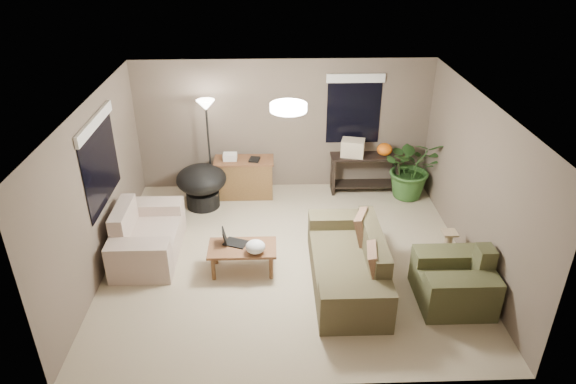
{
  "coord_description": "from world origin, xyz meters",
  "views": [
    {
      "loc": [
        -0.23,
        -6.6,
        4.65
      ],
      "look_at": [
        0.0,
        0.2,
        1.05
      ],
      "focal_mm": 32.0,
      "sensor_mm": 36.0,
      "label": 1
    }
  ],
  "objects_px": {
    "main_sofa": "(349,265)",
    "houseplant": "(411,174)",
    "console_table": "(364,170)",
    "cat_scratching_post": "(447,248)",
    "loveseat": "(146,238)",
    "papasan_chair": "(202,183)",
    "coffee_table": "(242,250)",
    "desk": "(245,178)",
    "armchair": "(454,282)",
    "floor_lamp": "(207,117)"
  },
  "relations": [
    {
      "from": "floor_lamp",
      "to": "cat_scratching_post",
      "type": "distance_m",
      "value": 4.59
    },
    {
      "from": "console_table",
      "to": "houseplant",
      "type": "xyz_separation_m",
      "value": [
        0.84,
        -0.24,
        0.03
      ]
    },
    {
      "from": "loveseat",
      "to": "desk",
      "type": "bearing_deg",
      "value": 52.78
    },
    {
      "from": "coffee_table",
      "to": "console_table",
      "type": "height_order",
      "value": "console_table"
    },
    {
      "from": "armchair",
      "to": "cat_scratching_post",
      "type": "distance_m",
      "value": 0.98
    },
    {
      "from": "houseplant",
      "to": "armchair",
      "type": "bearing_deg",
      "value": -92.68
    },
    {
      "from": "loveseat",
      "to": "console_table",
      "type": "bearing_deg",
      "value": 28.41
    },
    {
      "from": "main_sofa",
      "to": "coffee_table",
      "type": "bearing_deg",
      "value": 167.79
    },
    {
      "from": "coffee_table",
      "to": "cat_scratching_post",
      "type": "bearing_deg",
      "value": 3.32
    },
    {
      "from": "desk",
      "to": "floor_lamp",
      "type": "distance_m",
      "value": 1.37
    },
    {
      "from": "loveseat",
      "to": "cat_scratching_post",
      "type": "bearing_deg",
      "value": -3.76
    },
    {
      "from": "loveseat",
      "to": "armchair",
      "type": "distance_m",
      "value": 4.61
    },
    {
      "from": "main_sofa",
      "to": "papasan_chair",
      "type": "distance_m",
      "value": 3.32
    },
    {
      "from": "coffee_table",
      "to": "cat_scratching_post",
      "type": "height_order",
      "value": "cat_scratching_post"
    },
    {
      "from": "main_sofa",
      "to": "loveseat",
      "type": "xyz_separation_m",
      "value": [
        -3.05,
        0.82,
        0.0
      ]
    },
    {
      "from": "armchair",
      "to": "cat_scratching_post",
      "type": "relative_size",
      "value": 2.0
    },
    {
      "from": "main_sofa",
      "to": "houseplant",
      "type": "distance_m",
      "value": 3.01
    },
    {
      "from": "loveseat",
      "to": "papasan_chair",
      "type": "relative_size",
      "value": 1.37
    },
    {
      "from": "cat_scratching_post",
      "to": "loveseat",
      "type": "bearing_deg",
      "value": 176.24
    },
    {
      "from": "coffee_table",
      "to": "floor_lamp",
      "type": "bearing_deg",
      "value": 106.22
    },
    {
      "from": "loveseat",
      "to": "cat_scratching_post",
      "type": "relative_size",
      "value": 3.2
    },
    {
      "from": "main_sofa",
      "to": "floor_lamp",
      "type": "height_order",
      "value": "floor_lamp"
    },
    {
      "from": "desk",
      "to": "houseplant",
      "type": "height_order",
      "value": "houseplant"
    },
    {
      "from": "papasan_chair",
      "to": "desk",
      "type": "bearing_deg",
      "value": 27.35
    },
    {
      "from": "floor_lamp",
      "to": "cat_scratching_post",
      "type": "bearing_deg",
      "value": -29.52
    },
    {
      "from": "loveseat",
      "to": "houseplant",
      "type": "bearing_deg",
      "value": 21.23
    },
    {
      "from": "loveseat",
      "to": "console_table",
      "type": "distance_m",
      "value": 4.25
    },
    {
      "from": "armchair",
      "to": "console_table",
      "type": "height_order",
      "value": "armchair"
    },
    {
      "from": "coffee_table",
      "to": "cat_scratching_post",
      "type": "relative_size",
      "value": 2.0
    },
    {
      "from": "desk",
      "to": "floor_lamp",
      "type": "bearing_deg",
      "value": -174.6
    },
    {
      "from": "houseplant",
      "to": "coffee_table",
      "type": "bearing_deg",
      "value": -143.51
    },
    {
      "from": "coffee_table",
      "to": "loveseat",
      "type": "bearing_deg",
      "value": 162.21
    },
    {
      "from": "coffee_table",
      "to": "papasan_chair",
      "type": "height_order",
      "value": "papasan_chair"
    },
    {
      "from": "loveseat",
      "to": "console_table",
      "type": "xyz_separation_m",
      "value": [
        3.73,
        2.02,
        0.14
      ]
    },
    {
      "from": "desk",
      "to": "console_table",
      "type": "height_order",
      "value": "same"
    },
    {
      "from": "houseplant",
      "to": "floor_lamp",
      "type": "bearing_deg",
      "value": 178.88
    },
    {
      "from": "coffee_table",
      "to": "desk",
      "type": "relative_size",
      "value": 0.91
    },
    {
      "from": "papasan_chair",
      "to": "loveseat",
      "type": "bearing_deg",
      "value": -114.68
    },
    {
      "from": "main_sofa",
      "to": "loveseat",
      "type": "bearing_deg",
      "value": 164.98
    },
    {
      "from": "main_sofa",
      "to": "loveseat",
      "type": "relative_size",
      "value": 1.37
    },
    {
      "from": "armchair",
      "to": "papasan_chair",
      "type": "bearing_deg",
      "value": 143.35
    },
    {
      "from": "desk",
      "to": "floor_lamp",
      "type": "height_order",
      "value": "floor_lamp"
    },
    {
      "from": "main_sofa",
      "to": "papasan_chair",
      "type": "bearing_deg",
      "value": 135.21
    },
    {
      "from": "loveseat",
      "to": "floor_lamp",
      "type": "height_order",
      "value": "floor_lamp"
    },
    {
      "from": "main_sofa",
      "to": "papasan_chair",
      "type": "relative_size",
      "value": 1.89
    },
    {
      "from": "main_sofa",
      "to": "cat_scratching_post",
      "type": "bearing_deg",
      "value": 18.01
    },
    {
      "from": "console_table",
      "to": "cat_scratching_post",
      "type": "bearing_deg",
      "value": -68.69
    },
    {
      "from": "coffee_table",
      "to": "cat_scratching_post",
      "type": "distance_m",
      "value": 3.13
    },
    {
      "from": "main_sofa",
      "to": "coffee_table",
      "type": "height_order",
      "value": "main_sofa"
    },
    {
      "from": "loveseat",
      "to": "papasan_chair",
      "type": "xyz_separation_m",
      "value": [
        0.7,
        1.52,
        0.17
      ]
    }
  ]
}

